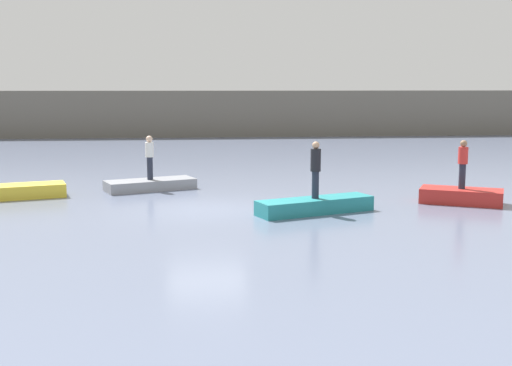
{
  "coord_description": "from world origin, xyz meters",
  "views": [
    {
      "loc": [
        -0.34,
        -20.41,
        3.93
      ],
      "look_at": [
        1.84,
        2.67,
        0.44
      ],
      "focal_mm": 45.54,
      "sensor_mm": 36.0,
      "label": 1
    }
  ],
  "objects_px": {
    "rowboat_yellow": "(19,191)",
    "person_dark_shirt": "(316,167)",
    "rowboat_red": "(461,196)",
    "person_red_shirt": "(463,162)",
    "rowboat_teal": "(315,206)",
    "rowboat_grey": "(150,185)",
    "person_white_shirt": "(150,155)"
  },
  "relations": [
    {
      "from": "person_white_shirt",
      "to": "rowboat_red",
      "type": "bearing_deg",
      "value": -20.19
    },
    {
      "from": "rowboat_teal",
      "to": "person_red_shirt",
      "type": "distance_m",
      "value": 5.45
    },
    {
      "from": "rowboat_yellow",
      "to": "person_red_shirt",
      "type": "relative_size",
      "value": 1.89
    },
    {
      "from": "rowboat_red",
      "to": "rowboat_grey",
      "type": "bearing_deg",
      "value": -173.5
    },
    {
      "from": "rowboat_grey",
      "to": "rowboat_red",
      "type": "distance_m",
      "value": 11.3
    },
    {
      "from": "rowboat_teal",
      "to": "person_white_shirt",
      "type": "height_order",
      "value": "person_white_shirt"
    },
    {
      "from": "person_white_shirt",
      "to": "person_red_shirt",
      "type": "relative_size",
      "value": 1.02
    },
    {
      "from": "rowboat_yellow",
      "to": "rowboat_red",
      "type": "height_order",
      "value": "rowboat_red"
    },
    {
      "from": "rowboat_teal",
      "to": "person_dark_shirt",
      "type": "xyz_separation_m",
      "value": [
        0.0,
        0.0,
        1.21
      ]
    },
    {
      "from": "rowboat_teal",
      "to": "person_red_shirt",
      "type": "bearing_deg",
      "value": -8.28
    },
    {
      "from": "rowboat_red",
      "to": "person_white_shirt",
      "type": "relative_size",
      "value": 1.59
    },
    {
      "from": "person_white_shirt",
      "to": "rowboat_yellow",
      "type": "bearing_deg",
      "value": -162.84
    },
    {
      "from": "person_white_shirt",
      "to": "person_red_shirt",
      "type": "xyz_separation_m",
      "value": [
        10.6,
        -3.9,
        0.08
      ]
    },
    {
      "from": "person_dark_shirt",
      "to": "person_red_shirt",
      "type": "height_order",
      "value": "person_dark_shirt"
    },
    {
      "from": "rowboat_grey",
      "to": "rowboat_teal",
      "type": "height_order",
      "value": "rowboat_teal"
    },
    {
      "from": "rowboat_teal",
      "to": "rowboat_red",
      "type": "distance_m",
      "value": 5.32
    },
    {
      "from": "person_dark_shirt",
      "to": "person_red_shirt",
      "type": "relative_size",
      "value": 1.08
    },
    {
      "from": "rowboat_red",
      "to": "person_red_shirt",
      "type": "relative_size",
      "value": 1.62
    },
    {
      "from": "rowboat_grey",
      "to": "person_white_shirt",
      "type": "xyz_separation_m",
      "value": [
        0.0,
        0.0,
        1.13
      ]
    },
    {
      "from": "person_dark_shirt",
      "to": "person_red_shirt",
      "type": "xyz_separation_m",
      "value": [
        5.19,
        1.16,
        -0.04
      ]
    },
    {
      "from": "rowboat_yellow",
      "to": "person_dark_shirt",
      "type": "relative_size",
      "value": 1.75
    },
    {
      "from": "rowboat_grey",
      "to": "person_red_shirt",
      "type": "distance_m",
      "value": 11.36
    },
    {
      "from": "person_dark_shirt",
      "to": "person_white_shirt",
      "type": "height_order",
      "value": "person_dark_shirt"
    },
    {
      "from": "rowboat_red",
      "to": "person_red_shirt",
      "type": "xyz_separation_m",
      "value": [
        0.0,
        -0.0,
        1.16
      ]
    },
    {
      "from": "rowboat_teal",
      "to": "person_dark_shirt",
      "type": "bearing_deg",
      "value": 0.0
    },
    {
      "from": "rowboat_grey",
      "to": "rowboat_teal",
      "type": "distance_m",
      "value": 7.4
    },
    {
      "from": "rowboat_yellow",
      "to": "rowboat_teal",
      "type": "bearing_deg",
      "value": -37.4
    },
    {
      "from": "person_white_shirt",
      "to": "person_red_shirt",
      "type": "height_order",
      "value": "person_red_shirt"
    },
    {
      "from": "rowboat_red",
      "to": "person_dark_shirt",
      "type": "bearing_deg",
      "value": -140.74
    },
    {
      "from": "person_dark_shirt",
      "to": "person_white_shirt",
      "type": "distance_m",
      "value": 7.4
    },
    {
      "from": "rowboat_teal",
      "to": "person_white_shirt",
      "type": "relative_size",
      "value": 2.27
    },
    {
      "from": "person_dark_shirt",
      "to": "person_red_shirt",
      "type": "bearing_deg",
      "value": 12.57
    }
  ]
}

